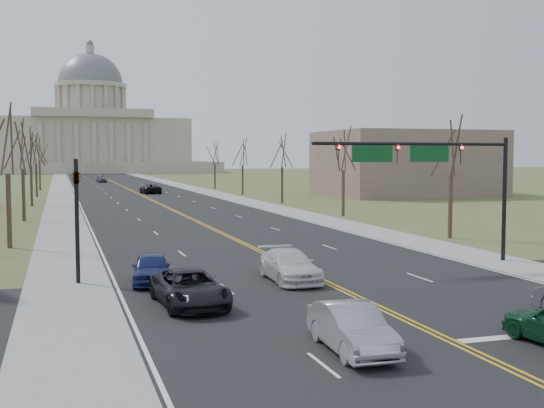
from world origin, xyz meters
TOP-DOWN VIEW (x-y plane):
  - ground at (0.00, 0.00)m, footprint 600.00×600.00m
  - road at (0.00, 110.00)m, footprint 20.00×380.00m
  - cross_road at (0.00, 6.00)m, footprint 120.00×14.00m
  - sidewalk_left at (-12.00, 110.00)m, footprint 4.00×380.00m
  - sidewalk_right at (12.00, 110.00)m, footprint 4.00×380.00m
  - center_line at (0.00, 110.00)m, footprint 0.42×380.00m
  - edge_line_left at (-9.80, 110.00)m, footprint 0.15×380.00m
  - edge_line_right at (9.80, 110.00)m, footprint 0.15×380.00m
  - capitol at (0.00, 249.91)m, footprint 90.00×60.00m
  - signal_mast at (7.45, 13.50)m, footprint 12.12×0.44m
  - signal_left at (-11.50, 13.50)m, footprint 0.32×0.36m
  - tree_r_0 at (15.50, 24.00)m, footprint 3.74×3.74m
  - tree_l_0 at (-15.50, 28.00)m, footprint 3.96×3.96m
  - tree_r_1 at (15.50, 44.00)m, footprint 3.74×3.74m
  - tree_l_1 at (-15.50, 48.00)m, footprint 3.96×3.96m
  - tree_r_2 at (15.50, 64.00)m, footprint 3.74×3.74m
  - tree_l_2 at (-15.50, 68.00)m, footprint 3.96×3.96m
  - tree_r_3 at (15.50, 84.00)m, footprint 3.74×3.74m
  - tree_l_3 at (-15.50, 88.00)m, footprint 3.96×3.96m
  - tree_r_4 at (15.50, 104.00)m, footprint 3.74×3.74m
  - tree_l_4 at (-15.50, 108.00)m, footprint 3.96×3.96m
  - bldg_right_mass at (40.00, 76.00)m, footprint 25.00×20.00m
  - car_sb_inner_lead at (-3.63, -0.97)m, footprint 1.77×4.56m
  - car_sb_outer_lead at (-7.28, 6.95)m, footprint 2.79×5.46m
  - car_sb_inner_second at (-1.59, 11.04)m, footprint 2.21×5.25m
  - car_sb_outer_second at (-8.13, 12.45)m, footprint 2.32×4.54m
  - car_far_nb at (1.95, 91.68)m, footprint 3.21×6.02m
  - car_far_sb at (-2.86, 142.25)m, footprint 2.40×4.95m

SIDE VIEW (x-z plane):
  - ground at x=0.00m, z-range 0.00..0.00m
  - road at x=0.00m, z-range 0.00..0.01m
  - cross_road at x=0.00m, z-range 0.00..0.01m
  - sidewalk_left at x=-12.00m, z-range 0.00..0.03m
  - sidewalk_right at x=12.00m, z-range 0.00..0.03m
  - center_line at x=0.00m, z-range 0.01..0.02m
  - edge_line_left at x=-9.80m, z-range 0.01..0.02m
  - edge_line_right at x=9.80m, z-range 0.01..0.02m
  - car_sb_outer_lead at x=-7.28m, z-range 0.01..1.49m
  - car_sb_outer_second at x=-8.13m, z-range 0.01..1.49m
  - car_sb_inner_lead at x=-3.63m, z-range 0.01..1.49m
  - car_sb_inner_second at x=-1.59m, z-range 0.01..1.53m
  - car_far_nb at x=1.95m, z-range 0.01..1.62m
  - car_far_sb at x=-2.86m, z-range 0.01..1.64m
  - signal_left at x=-11.50m, z-range 0.71..6.71m
  - bldg_right_mass at x=40.00m, z-range 0.00..10.00m
  - signal_mast at x=7.45m, z-range 2.16..9.36m
  - tree_r_0 at x=15.50m, z-range 2.30..10.80m
  - tree_r_1 at x=15.50m, z-range 2.30..10.80m
  - tree_r_2 at x=15.50m, z-range 2.30..10.80m
  - tree_r_3 at x=15.50m, z-range 2.30..10.80m
  - tree_r_4 at x=15.50m, z-range 2.30..10.80m
  - tree_l_0 at x=-15.50m, z-range 2.44..11.44m
  - tree_l_1 at x=-15.50m, z-range 2.44..11.44m
  - tree_l_2 at x=-15.50m, z-range 2.44..11.44m
  - tree_l_3 at x=-15.50m, z-range 2.44..11.44m
  - tree_l_4 at x=-15.50m, z-range 2.44..11.44m
  - capitol at x=0.00m, z-range -10.80..39.20m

